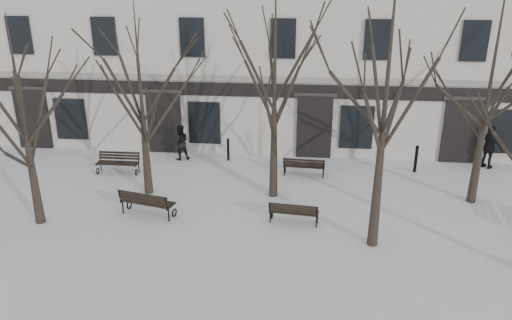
# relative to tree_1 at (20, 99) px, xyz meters

# --- Properties ---
(ground) EXTENTS (100.00, 100.00, 0.00)m
(ground) POSITION_rel_tree_1_xyz_m (5.90, -0.47, -4.37)
(ground) COLOR silver
(ground) RESTS_ON ground
(building) EXTENTS (40.40, 10.20, 11.40)m
(building) POSITION_rel_tree_1_xyz_m (5.90, 12.49, 1.15)
(building) COLOR beige
(building) RESTS_ON ground
(tree_1) EXTENTS (4.89, 4.89, 6.99)m
(tree_1) POSITION_rel_tree_1_xyz_m (0.00, 0.00, 0.00)
(tree_1) COLOR black
(tree_1) RESTS_ON ground
(tree_2) EXTENTS (6.19, 6.19, 8.85)m
(tree_2) POSITION_rel_tree_1_xyz_m (11.22, -0.37, 1.17)
(tree_2) COLOR black
(tree_2) RESTS_ON ground
(tree_4) EXTENTS (5.02, 5.02, 7.17)m
(tree_4) POSITION_rel_tree_1_xyz_m (2.98, 2.78, 0.12)
(tree_4) COLOR black
(tree_4) RESTS_ON ground
(tree_5) EXTENTS (5.64, 5.64, 8.06)m
(tree_5) POSITION_rel_tree_1_xyz_m (7.85, 3.00, 0.67)
(tree_5) COLOR black
(tree_5) RESTS_ON ground
(tree_6) EXTENTS (5.85, 5.85, 8.35)m
(tree_6) POSITION_rel_tree_1_xyz_m (15.29, 3.20, 0.86)
(tree_6) COLOR black
(tree_6) RESTS_ON ground
(bench_1) EXTENTS (2.05, 1.16, 0.98)m
(bench_1) POSITION_rel_tree_1_xyz_m (3.53, 0.84, -3.83)
(bench_1) COLOR black
(bench_1) RESTS_ON ground
(bench_2) EXTENTS (1.72, 0.78, 0.84)m
(bench_2) POSITION_rel_tree_1_xyz_m (8.69, 0.75, -3.91)
(bench_2) COLOR black
(bench_2) RESTS_ON ground
(bench_3) EXTENTS (1.79, 0.66, 0.90)m
(bench_3) POSITION_rel_tree_1_xyz_m (1.08, 4.67, -3.88)
(bench_3) COLOR black
(bench_3) RESTS_ON ground
(bench_4) EXTENTS (1.76, 0.74, 0.87)m
(bench_4) POSITION_rel_tree_1_xyz_m (8.99, 5.05, -3.89)
(bench_4) COLOR black
(bench_4) RESTS_ON ground
(bollard_a) EXTENTS (0.14, 0.14, 1.05)m
(bollard_a) POSITION_rel_tree_1_xyz_m (5.54, 6.62, -3.80)
(bollard_a) COLOR black
(bollard_a) RESTS_ON ground
(bollard_b) EXTENTS (0.16, 0.16, 1.21)m
(bollard_b) POSITION_rel_tree_1_xyz_m (13.76, 6.03, -3.72)
(bollard_b) COLOR black
(bollard_b) RESTS_ON ground
(pedestrian_b) EXTENTS (0.97, 0.86, 1.64)m
(pedestrian_b) POSITION_rel_tree_1_xyz_m (3.35, 6.53, -4.37)
(pedestrian_b) COLOR black
(pedestrian_b) RESTS_ON ground
(pedestrian_c) EXTENTS (1.12, 1.12, 1.90)m
(pedestrian_c) POSITION_rel_tree_1_xyz_m (17.00, 6.84, -4.37)
(pedestrian_c) COLOR black
(pedestrian_c) RESTS_ON ground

